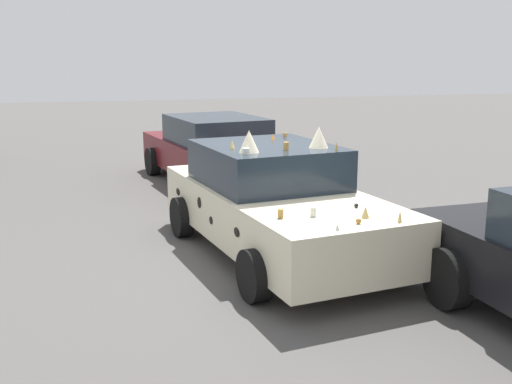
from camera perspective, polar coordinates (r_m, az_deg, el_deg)
The scene contains 3 objects.
ground_plane at distance 8.50m, azimuth 1.96°, elevation -5.82°, with size 60.00×60.00×0.00m, color #514F4C.
art_car_decorated at distance 8.36m, azimuth 1.77°, elevation -0.90°, with size 4.64×2.55×1.76m.
parked_sedan_near_right at distance 13.03m, azimuth -3.99°, elevation 3.92°, with size 4.78×2.60×1.44m.
Camera 1 is at (-7.70, 2.39, 2.69)m, focal length 43.15 mm.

